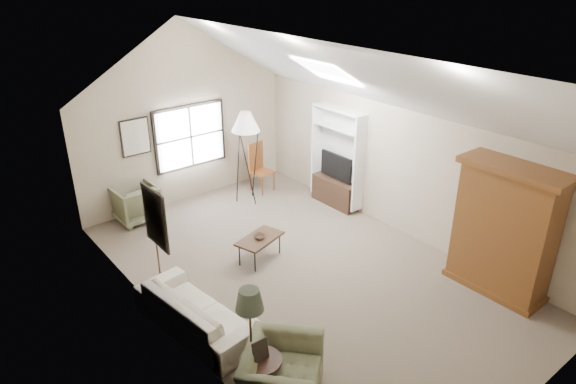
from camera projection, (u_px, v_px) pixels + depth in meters
room_shell at (305, 92)px, 7.74m from camera, size 5.01×8.01×4.00m
window at (190, 137)px, 11.33m from camera, size 1.72×0.08×1.42m
skylight at (327, 71)px, 9.12m from camera, size 0.80×1.20×0.52m
wall_art at (144, 174)px, 8.66m from camera, size 1.97×3.71×0.88m
armoire at (505, 230)px, 8.17m from camera, size 0.60×1.50×2.20m
tv_alcove at (337, 156)px, 11.07m from camera, size 0.32×1.30×2.10m
media_console at (335, 192)px, 11.41m from camera, size 0.34×1.18×0.60m
tv_panel at (336, 166)px, 11.15m from camera, size 0.05×0.90×0.55m
sofa at (197, 311)px, 7.57m from camera, size 1.09×2.22×0.62m
armchair_near at (282, 373)px, 6.39m from camera, size 1.42×1.41×0.70m
armchair_far at (135, 203)px, 10.71m from camera, size 0.86×0.88×0.78m
coffee_table at (260, 249)px, 9.35m from camera, size 0.99×0.72×0.45m
bowl at (260, 236)px, 9.24m from camera, size 0.26×0.26×0.05m
side_table at (261, 376)px, 6.45m from camera, size 0.60×0.60×0.53m
side_chair at (262, 168)px, 11.98m from camera, size 0.51×0.51×1.15m
tripod_lamp at (247, 157)px, 11.26m from camera, size 0.65×0.65×2.12m
dark_lamp at (251, 337)px, 6.40m from camera, size 0.40×0.40×1.49m
tan_lamp at (158, 257)px, 8.27m from camera, size 0.30×0.30×1.34m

